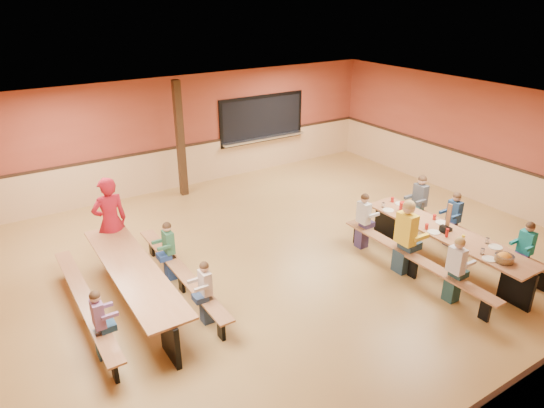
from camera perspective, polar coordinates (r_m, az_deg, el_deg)
ground at (r=9.73m, az=1.20°, el=-6.99°), size 12.00×12.00×0.00m
room_envelope at (r=9.40m, az=1.24°, el=-3.37°), size 12.04×10.04×3.02m
kitchen_pass_through at (r=14.37m, az=-1.16°, el=9.75°), size 2.78×0.28×1.38m
structural_post at (r=12.67m, az=-10.74°, el=7.44°), size 0.18×0.18×3.00m
cafeteria_table_main at (r=10.00m, az=19.63°, el=-4.16°), size 1.91×3.70×0.74m
cafeteria_table_second at (r=8.58m, az=-15.88°, el=-8.53°), size 1.91×3.70×0.74m
seated_child_white_left at (r=8.92m, az=20.73°, el=-7.28°), size 0.37×0.30×1.21m
seated_adult_yellow at (r=9.48m, az=15.40°, el=-3.81°), size 0.49×0.40×1.45m
seated_child_grey_left at (r=10.24m, az=10.66°, el=-2.00°), size 0.36×0.30×1.19m
seated_child_teal_right at (r=10.10m, az=27.57°, el=-4.98°), size 0.35×0.28×1.16m
seated_child_navy_right at (r=10.83m, az=20.55°, el=-1.73°), size 0.36×0.29×1.19m
seated_child_char_right at (r=11.32m, az=16.94°, el=0.12°), size 0.40×0.32×1.26m
seated_child_purple_sec at (r=7.62m, az=-19.61°, el=-13.28°), size 0.33×0.27×1.12m
seated_child_green_sec at (r=9.18m, az=-12.00°, el=-5.47°), size 0.34×0.28×1.15m
seated_child_tan_sec at (r=7.95m, az=-7.79°, el=-10.32°), size 0.32×0.26×1.10m
standing_woman at (r=9.83m, az=-18.46°, el=-1.99°), size 0.69×0.47×1.82m
punch_pitcher at (r=10.44m, az=15.14°, el=-0.38°), size 0.16×0.16×0.22m
chip_bowl at (r=9.20m, az=25.66°, el=-5.71°), size 0.32×0.32×0.15m
napkin_dispenser at (r=9.84m, az=19.54°, el=-2.79°), size 0.10×0.14×0.13m
condiment_mustard at (r=9.53m, az=21.55°, el=-3.88°), size 0.06×0.06×0.17m
condiment_ketchup at (r=9.66m, az=19.90°, el=-3.21°), size 0.06×0.06×0.17m
table_paddle at (r=9.90m, az=19.93°, el=-2.23°), size 0.16×0.16×0.56m
place_settings at (r=9.89m, az=19.84°, el=-2.77°), size 0.65×3.30×0.11m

